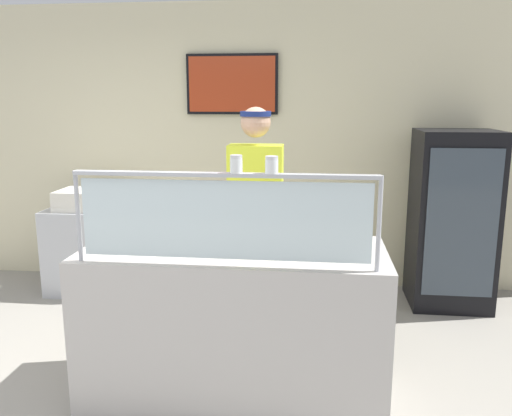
{
  "coord_description": "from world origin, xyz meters",
  "views": [
    {
      "loc": [
        1.36,
        -2.56,
        1.82
      ],
      "look_at": [
        1.02,
        0.42,
        1.19
      ],
      "focal_mm": 36.89,
      "sensor_mm": 36.0,
      "label": 1
    }
  ],
  "objects": [
    {
      "name": "ground_plane",
      "position": [
        0.89,
        1.0,
        0.0
      ],
      "size": [
        12.0,
        12.0,
        0.0
      ],
      "primitive_type": "plane",
      "color": "gray",
      "rests_on": "ground"
    },
    {
      "name": "shop_rear_unit",
      "position": [
        0.89,
        2.54,
        1.36
      ],
      "size": [
        6.18,
        0.13,
        2.7
      ],
      "color": "beige",
      "rests_on": "ground"
    },
    {
      "name": "serving_counter",
      "position": [
        0.89,
        0.39,
        0.47
      ],
      "size": [
        1.78,
        0.77,
        0.95
      ],
      "primitive_type": "cube",
      "color": "#BCB7B2",
      "rests_on": "ground"
    },
    {
      "name": "sneeze_guard",
      "position": [
        0.89,
        0.06,
        1.26
      ],
      "size": [
        1.61,
        0.06,
        0.5
      ],
      "color": "#B2B5BC",
      "rests_on": "serving_counter"
    },
    {
      "name": "pizza_tray",
      "position": [
        0.97,
        0.49,
        0.97
      ],
      "size": [
        0.44,
        0.44,
        0.04
      ],
      "color": "#9EA0A8",
      "rests_on": "serving_counter"
    },
    {
      "name": "pizza_server",
      "position": [
        0.97,
        0.47,
        0.99
      ],
      "size": [
        0.13,
        0.29,
        0.01
      ],
      "primitive_type": "cube",
      "rotation": [
        0.0,
        0.0,
        0.22
      ],
      "color": "#ADAFB7",
      "rests_on": "pizza_tray"
    },
    {
      "name": "parmesan_shaker",
      "position": [
        0.96,
        0.06,
        1.49
      ],
      "size": [
        0.06,
        0.06,
        0.09
      ],
      "color": "white",
      "rests_on": "sneeze_guard"
    },
    {
      "name": "pepper_flake_shaker",
      "position": [
        1.14,
        0.06,
        1.48
      ],
      "size": [
        0.07,
        0.07,
        0.09
      ],
      "color": "white",
      "rests_on": "sneeze_guard"
    },
    {
      "name": "worker_figure",
      "position": [
        0.94,
        1.08,
        1.01
      ],
      "size": [
        0.41,
        0.5,
        1.76
      ],
      "color": "#23232D",
      "rests_on": "ground"
    },
    {
      "name": "drink_fridge",
      "position": [
        2.56,
        2.09,
        0.78
      ],
      "size": [
        0.67,
        0.62,
        1.55
      ],
      "color": "black",
      "rests_on": "ground"
    },
    {
      "name": "prep_shelf",
      "position": [
        -0.78,
        2.05,
        0.4
      ],
      "size": [
        0.7,
        0.55,
        0.8
      ],
      "primitive_type": "cube",
      "color": "#B7BABF",
      "rests_on": "ground"
    },
    {
      "name": "pizza_box_stack",
      "position": [
        -0.78,
        2.05,
        0.89
      ],
      "size": [
        0.47,
        0.47,
        0.18
      ],
      "color": "silver",
      "rests_on": "prep_shelf"
    }
  ]
}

